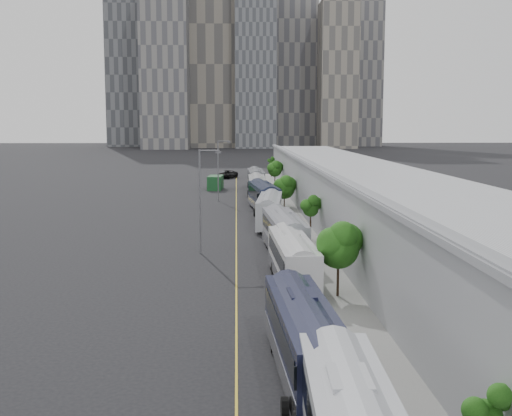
{
  "coord_description": "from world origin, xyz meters",
  "views": [
    {
      "loc": [
        -1.46,
        -10.42,
        11.7
      ],
      "look_at": [
        0.57,
        56.07,
        3.0
      ],
      "focal_mm": 45.0,
      "sensor_mm": 36.0,
      "label": 1
    }
  ],
  "objects_px": {
    "bus_2": "(292,264)",
    "street_lamp_far": "(219,166)",
    "bus_1": "(304,344)",
    "bus_4": "(270,213)",
    "bus_5": "(264,199)",
    "street_lamp_near": "(202,194)",
    "bus_6": "(257,189)",
    "suv": "(227,174)",
    "bus_3": "(284,237)",
    "shipping_container": "(215,183)",
    "bus_7": "(256,181)"
  },
  "relations": [
    {
      "from": "bus_2",
      "to": "street_lamp_far",
      "type": "distance_m",
      "value": 52.52
    },
    {
      "from": "street_lamp_far",
      "to": "bus_5",
      "type": "bearing_deg",
      "value": -62.35
    },
    {
      "from": "bus_5",
      "to": "shipping_container",
      "type": "xyz_separation_m",
      "value": [
        -7.46,
        29.37,
        -0.41
      ]
    },
    {
      "from": "bus_5",
      "to": "street_lamp_far",
      "type": "distance_m",
      "value": 14.04
    },
    {
      "from": "street_lamp_far",
      "to": "shipping_container",
      "type": "relative_size",
      "value": 1.63
    },
    {
      "from": "bus_1",
      "to": "bus_7",
      "type": "relative_size",
      "value": 0.96
    },
    {
      "from": "bus_3",
      "to": "bus_5",
      "type": "height_order",
      "value": "bus_5"
    },
    {
      "from": "bus_3",
      "to": "bus_7",
      "type": "distance_m",
      "value": 58.19
    },
    {
      "from": "bus_3",
      "to": "street_lamp_far",
      "type": "bearing_deg",
      "value": 95.97
    },
    {
      "from": "bus_2",
      "to": "bus_3",
      "type": "relative_size",
      "value": 0.95
    },
    {
      "from": "suv",
      "to": "shipping_container",
      "type": "bearing_deg",
      "value": -70.26
    },
    {
      "from": "bus_2",
      "to": "street_lamp_near",
      "type": "relative_size",
      "value": 1.32
    },
    {
      "from": "bus_3",
      "to": "bus_4",
      "type": "height_order",
      "value": "bus_3"
    },
    {
      "from": "bus_1",
      "to": "bus_4",
      "type": "height_order",
      "value": "bus_4"
    },
    {
      "from": "bus_6",
      "to": "suv",
      "type": "xyz_separation_m",
      "value": [
        -5.27,
        39.75,
        -0.72
      ]
    },
    {
      "from": "bus_7",
      "to": "shipping_container",
      "type": "height_order",
      "value": "bus_7"
    },
    {
      "from": "bus_7",
      "to": "shipping_container",
      "type": "xyz_separation_m",
      "value": [
        -7.3,
        0.52,
        -0.36
      ]
    },
    {
      "from": "bus_1",
      "to": "bus_3",
      "type": "distance_m",
      "value": 28.06
    },
    {
      "from": "bus_5",
      "to": "street_lamp_near",
      "type": "height_order",
      "value": "street_lamp_near"
    },
    {
      "from": "bus_4",
      "to": "bus_6",
      "type": "height_order",
      "value": "bus_6"
    },
    {
      "from": "bus_5",
      "to": "bus_6",
      "type": "distance_m",
      "value": 14.04
    },
    {
      "from": "bus_5",
      "to": "street_lamp_near",
      "type": "distance_m",
      "value": 29.35
    },
    {
      "from": "street_lamp_far",
      "to": "bus_2",
      "type": "bearing_deg",
      "value": -82.63
    },
    {
      "from": "bus_2",
      "to": "bus_4",
      "type": "bearing_deg",
      "value": 88.58
    },
    {
      "from": "street_lamp_near",
      "to": "shipping_container",
      "type": "distance_m",
      "value": 57.83
    },
    {
      "from": "street_lamp_far",
      "to": "suv",
      "type": "bearing_deg",
      "value": 89.2
    },
    {
      "from": "bus_1",
      "to": "bus_2",
      "type": "bearing_deg",
      "value": 84.05
    },
    {
      "from": "street_lamp_far",
      "to": "suv",
      "type": "height_order",
      "value": "street_lamp_far"
    },
    {
      "from": "bus_4",
      "to": "suv",
      "type": "distance_m",
      "value": 66.91
    },
    {
      "from": "bus_7",
      "to": "street_lamp_far",
      "type": "height_order",
      "value": "street_lamp_far"
    },
    {
      "from": "bus_1",
      "to": "shipping_container",
      "type": "xyz_separation_m",
      "value": [
        -6.93,
        86.75,
        -0.3
      ]
    },
    {
      "from": "bus_4",
      "to": "street_lamp_near",
      "type": "xyz_separation_m",
      "value": [
        -6.96,
        -15.43,
        3.86
      ]
    },
    {
      "from": "bus_1",
      "to": "bus_4",
      "type": "relative_size",
      "value": 0.97
    },
    {
      "from": "bus_1",
      "to": "bus_2",
      "type": "xyz_separation_m",
      "value": [
        0.97,
        17.43,
        -0.0
      ]
    },
    {
      "from": "bus_3",
      "to": "bus_6",
      "type": "xyz_separation_m",
      "value": [
        -1.03,
        43.36,
        -0.03
      ]
    },
    {
      "from": "bus_2",
      "to": "street_lamp_far",
      "type": "height_order",
      "value": "street_lamp_far"
    },
    {
      "from": "bus_4",
      "to": "bus_5",
      "type": "relative_size",
      "value": 0.95
    },
    {
      "from": "bus_1",
      "to": "bus_4",
      "type": "bearing_deg",
      "value": 86.33
    },
    {
      "from": "shipping_container",
      "to": "bus_6",
      "type": "bearing_deg",
      "value": -60.96
    },
    {
      "from": "bus_5",
      "to": "street_lamp_far",
      "type": "height_order",
      "value": "street_lamp_far"
    },
    {
      "from": "bus_3",
      "to": "bus_5",
      "type": "relative_size",
      "value": 0.97
    },
    {
      "from": "bus_1",
      "to": "bus_5",
      "type": "xyz_separation_m",
      "value": [
        0.54,
        57.38,
        0.12
      ]
    },
    {
      "from": "bus_2",
      "to": "suv",
      "type": "distance_m",
      "value": 93.92
    },
    {
      "from": "street_lamp_far",
      "to": "shipping_container",
      "type": "xyz_separation_m",
      "value": [
        -1.17,
        17.37,
        -4.08
      ]
    },
    {
      "from": "bus_1",
      "to": "street_lamp_far",
      "type": "height_order",
      "value": "street_lamp_far"
    },
    {
      "from": "bus_5",
      "to": "shipping_container",
      "type": "relative_size",
      "value": 2.39
    },
    {
      "from": "bus_3",
      "to": "bus_2",
      "type": "bearing_deg",
      "value": -94.35
    },
    {
      "from": "bus_5",
      "to": "suv",
      "type": "xyz_separation_m",
      "value": [
        -5.71,
        53.78,
        -0.79
      ]
    },
    {
      "from": "bus_6",
      "to": "shipping_container",
      "type": "xyz_separation_m",
      "value": [
        -7.03,
        15.35,
        -0.34
      ]
    },
    {
      "from": "bus_4",
      "to": "street_lamp_far",
      "type": "relative_size",
      "value": 1.39
    }
  ]
}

